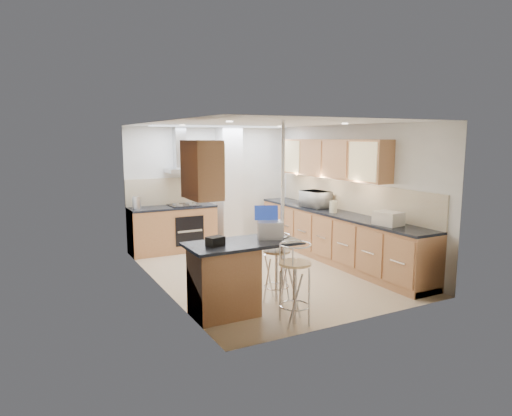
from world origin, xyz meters
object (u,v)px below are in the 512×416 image
microwave (316,199)px  bar_stool_near (295,284)px  laptop (270,230)px  bread_bin (388,218)px  bar_stool_end (276,268)px

microwave → bar_stool_near: bearing=136.9°
laptop → bread_bin: size_ratio=0.83×
bread_bin → bar_stool_near: bearing=-170.6°
bar_stool_end → laptop: bearing=159.0°
bar_stool_near → bread_bin: (2.17, 0.71, 0.52)m
microwave → laptop: bearing=129.4°
laptop → bar_stool_near: bearing=-69.0°
bar_stool_near → laptop: bearing=73.3°
bar_stool_end → bread_bin: 2.05m
bar_stool_end → bread_bin: (1.98, -0.06, 0.54)m
microwave → bread_bin: bearing=174.4°
microwave → bread_bin: 2.04m
microwave → bar_stool_near: microwave is taller
laptop → bread_bin: (2.14, 0.04, -0.03)m
microwave → bar_stool_end: microwave is taller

